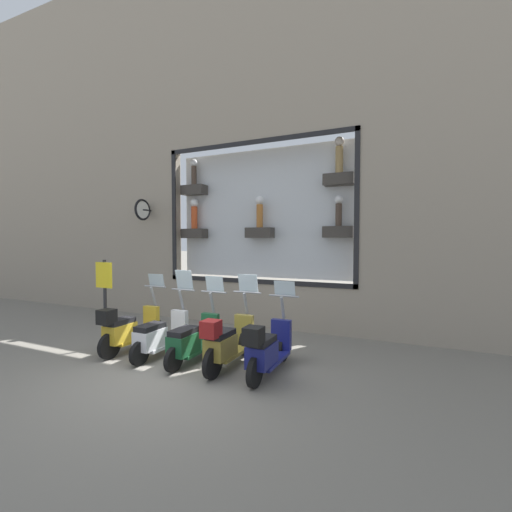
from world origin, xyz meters
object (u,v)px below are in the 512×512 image
Objects in this scene: scooter_navy_0 at (267,349)px; scooter_white_3 at (160,335)px; scooter_yellow_4 at (128,329)px; shop_sign_post at (105,300)px; scooter_olive_1 at (227,342)px; scooter_green_2 at (192,340)px.

scooter_white_3 reaches higher than scooter_navy_0.
shop_sign_post is (0.00, 0.65, 0.56)m from scooter_yellow_4.
scooter_navy_0 is 0.78m from scooter_olive_1.
scooter_olive_1 reaches higher than scooter_navy_0.
scooter_white_3 is (0.00, 0.78, 0.01)m from scooter_green_2.
scooter_navy_0 is 1.00× the size of scooter_green_2.
scooter_green_2 is 1.56m from scooter_yellow_4.
scooter_olive_1 is (0.01, 0.78, 0.02)m from scooter_navy_0.
scooter_navy_0 is 1.00× the size of scooter_white_3.
shop_sign_post reaches higher than scooter_navy_0.
scooter_navy_0 is 1.56m from scooter_green_2.
shop_sign_post is (0.01, 3.77, 0.57)m from scooter_navy_0.
scooter_navy_0 is 0.95× the size of shop_sign_post.
scooter_green_2 reaches higher than scooter_yellow_4.
scooter_green_2 is 1.00× the size of scooter_white_3.
scooter_green_2 is 0.78m from scooter_white_3.
scooter_green_2 reaches higher than scooter_navy_0.
shop_sign_post is (-0.00, 2.99, 0.55)m from scooter_olive_1.
scooter_white_3 reaches higher than scooter_olive_1.
scooter_navy_0 is at bearing -91.54° from scooter_white_3.
scooter_green_2 is at bearing 87.80° from scooter_navy_0.
scooter_white_3 is at bearing 88.04° from scooter_olive_1.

